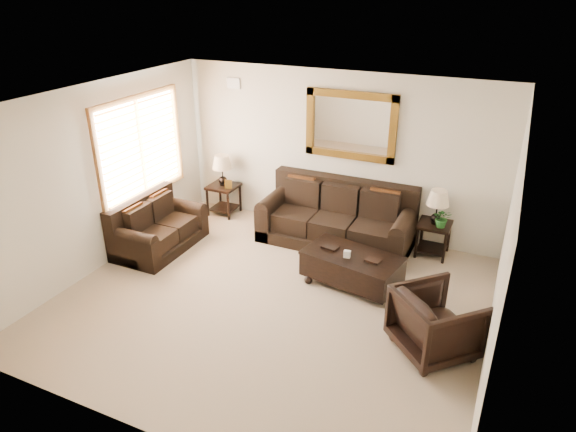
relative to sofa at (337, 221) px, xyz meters
The scene contains 11 objects.
room 2.26m from the sofa, 96.26° to the right, with size 5.51×5.01×2.71m.
window 3.35m from the sofa, 159.04° to the right, with size 0.07×1.96×1.66m.
mirror 1.55m from the sofa, 90.00° to the left, with size 1.50×0.06×1.10m.
air_vent 2.94m from the sofa, 167.74° to the left, with size 0.25×0.02×0.18m, color #999999.
sofa is the anchor object (origin of this frame).
loveseat 2.93m from the sofa, 151.20° to the right, with size 0.89×1.49×0.84m.
end_table_left 2.31m from the sofa, behind, with size 0.51×0.51×1.12m.
end_table_right 1.57m from the sofa, ahead, with size 0.50×0.50×1.09m.
coffee_table 1.31m from the sofa, 60.96° to the right, with size 1.47×0.97×0.57m.
armchair 2.91m from the sofa, 47.49° to the right, with size 0.84×0.78×0.86m, color black.
potted_plant 1.66m from the sofa, ahead, with size 0.27×0.30×0.24m, color #225D1F.
Camera 1 is at (2.65, -5.21, 3.97)m, focal length 32.00 mm.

